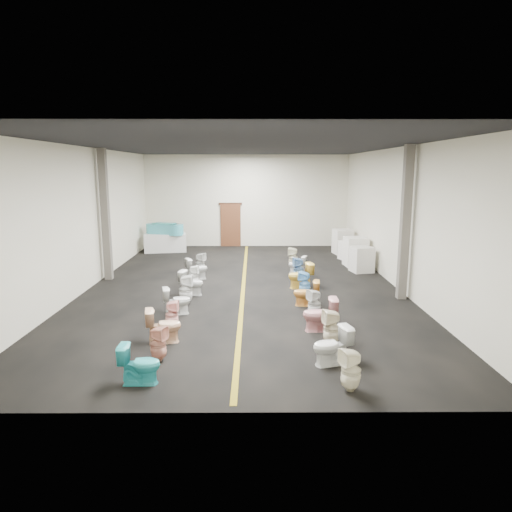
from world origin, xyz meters
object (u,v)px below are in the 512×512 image
Objects in this scene: toilet_left_8 at (197,269)px; toilet_right_3 at (320,314)px; toilet_right_5 at (306,293)px; toilet_right_6 at (305,284)px; toilet_left_0 at (140,364)px; toilet_right_0 at (351,370)px; display_table at (165,243)px; toilet_left_6 at (192,283)px; toilet_left_7 at (194,276)px; toilet_right_7 at (300,276)px; toilet_left_2 at (163,326)px; toilet_left_1 at (158,344)px; toilet_left_9 at (200,263)px; toilet_right_9 at (297,265)px; toilet_right_4 at (314,303)px; toilet_right_10 at (293,258)px; toilet_right_1 at (332,346)px; toilet_left_3 at (172,314)px; appliance_crate_a at (362,259)px; bathtub at (165,229)px; appliance_crate_c at (349,250)px; toilet_left_5 at (186,289)px; toilet_left_4 at (177,301)px; appliance_crate_d at (343,242)px; toilet_right_8 at (298,269)px; toilet_right_2 at (332,328)px; appliance_crate_b at (355,252)px.

toilet_right_3 is (3.56, -5.21, 0.03)m from toilet_left_8.
toilet_right_5 is 0.97× the size of toilet_right_6.
toilet_right_0 is at bearing -95.07° from toilet_left_0.
display_table is 2.57× the size of toilet_right_5.
toilet_left_6 is at bearing -168.52° from toilet_right_0.
toilet_left_7 is 3.50m from toilet_right_7.
toilet_right_3 is at bearing -90.26° from toilet_left_2.
toilet_right_3 is at bearing -45.03° from toilet_left_1.
toilet_left_9 is (0.03, 6.92, -0.01)m from toilet_left_2.
display_table reaches higher than toilet_left_8.
toilet_right_9 is (3.59, 1.84, -0.01)m from toilet_left_7.
toilet_left_8 is 5.48m from toilet_right_4.
toilet_left_2 is at bearing -8.24° from toilet_right_9.
toilet_right_4 is 6.01m from toilet_right_10.
toilet_left_8 is 0.98× the size of toilet_right_1.
appliance_crate_a is at bearing -45.09° from toilet_left_3.
toilet_left_0 is at bearing -93.35° from toilet_right_1.
bathtub is 2.31× the size of toilet_right_1.
display_table is 8.44m from appliance_crate_c.
toilet_left_0 is 0.87× the size of toilet_left_5.
toilet_left_3 is at bearing 168.44° from toilet_left_4.
bathtub is 1.90× the size of appliance_crate_a.
appliance_crate_d is 1.51× the size of toilet_left_0.
display_table is 2.38× the size of appliance_crate_c.
toilet_right_1 is 2.96m from toilet_right_4.
toilet_right_4 is (3.57, 0.83, 0.02)m from toilet_left_3.
bathtub is 2.43× the size of toilet_left_0.
toilet_left_7 is at bearing 0.73° from toilet_left_5.
toilet_right_6 reaches higher than toilet_left_6.
display_table reaches higher than toilet_right_7.
toilet_right_0 is 0.96× the size of toilet_right_8.
toilet_left_8 is 1.13× the size of toilet_right_9.
toilet_right_2 is (5.83, -11.66, -0.66)m from bathtub.
display_table is at bearing 158.20° from appliance_crate_b.
toilet_left_2 is at bearing -102.96° from toilet_right_2.
display_table is 2.52× the size of toilet_left_6.
toilet_left_2 is at bearing -1.57° from toilet_left_0.
toilet_left_1 is 5.95m from toilet_left_7.
appliance_crate_d is (0.00, 1.39, 0.16)m from appliance_crate_c.
appliance_crate_b is (0.00, 1.07, 0.10)m from appliance_crate_a.
toilet_left_5 reaches higher than toilet_right_9.
toilet_left_0 is 0.94× the size of toilet_left_2.
toilet_right_0 is at bearing 3.11° from toilet_right_3.
toilet_right_5 is at bearing -37.10° from toilet_left_0.
toilet_right_3 reaches higher than toilet_right_7.
toilet_left_7 is (-0.06, 5.95, -0.01)m from toilet_left_1.
toilet_right_4 is at bearing -41.36° from bathtub.
toilet_left_5 is 1.26× the size of toilet_right_9.
toilet_left_0 is at bearing -2.83° from toilet_right_9.
appliance_crate_d is at bearing 151.24° from toilet_right_0.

